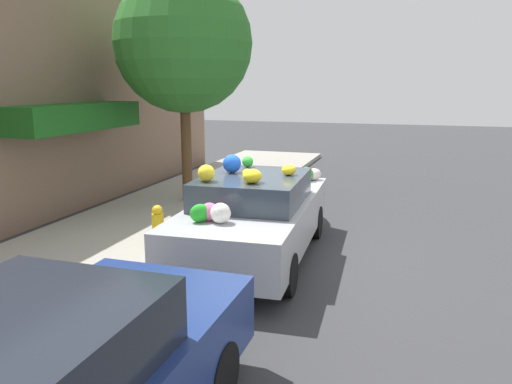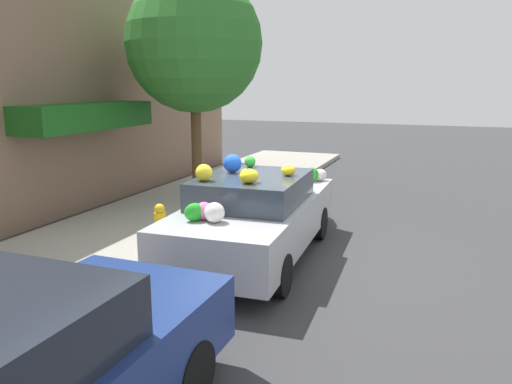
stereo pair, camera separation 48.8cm
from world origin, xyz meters
TOP-DOWN VIEW (x-y plane):
  - ground_plane at (0.00, 0.00)m, footprint 60.00×60.00m
  - sidewalk_curb at (0.00, 2.70)m, footprint 24.00×3.20m
  - building_facade at (0.08, 4.91)m, footprint 18.00×1.20m
  - street_tree at (3.03, 2.66)m, footprint 3.11×3.11m
  - fire_hydrant at (-0.28, 1.65)m, footprint 0.20×0.20m
  - art_car at (-0.03, -0.02)m, footprint 4.50×2.00m

SIDE VIEW (x-z plane):
  - ground_plane at x=0.00m, z-range 0.00..0.00m
  - sidewalk_curb at x=0.00m, z-range 0.00..0.15m
  - fire_hydrant at x=-0.28m, z-range 0.14..0.84m
  - art_car at x=-0.03m, z-range -0.10..1.62m
  - building_facade at x=0.08m, z-range -0.02..4.99m
  - street_tree at x=3.03m, z-range 1.16..6.31m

